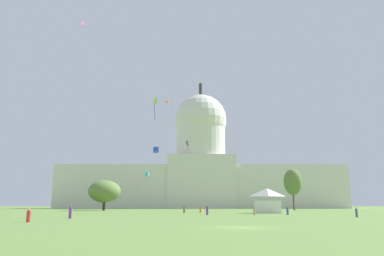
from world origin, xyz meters
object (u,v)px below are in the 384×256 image
at_px(person_denim_back_center, 288,211).
at_px(kite_green_low, 120,186).
at_px(person_tan_near_tree_west, 254,211).
at_px(kite_cyan_low, 147,174).
at_px(capitol_building, 201,171).
at_px(kite_gold_low, 210,156).
at_px(kite_pink_high, 83,23).
at_px(person_purple_mid_center, 70,213).
at_px(person_orange_lawn_far_left, 201,210).
at_px(tree_east_near, 293,182).
at_px(tree_west_near, 105,191).
at_px(event_tent, 267,201).
at_px(kite_red_low, 137,180).
at_px(person_purple_edge_east, 207,211).
at_px(kite_black_low, 187,144).
at_px(kite_lime_mid, 155,104).
at_px(kite_yellow_high, 172,104).
at_px(person_red_back_right, 29,216).
at_px(kite_orange_high, 167,102).
at_px(person_olive_back_left, 184,210).
at_px(person_denim_front_right, 356,213).
at_px(kite_blue_low, 156,150).

height_order(person_denim_back_center, kite_green_low, kite_green_low).
height_order(person_tan_near_tree_west, kite_cyan_low, kite_cyan_low).
relative_size(capitol_building, kite_gold_low, 115.50).
distance_m(kite_pink_high, kite_cyan_low, 51.20).
height_order(person_purple_mid_center, kite_gold_low, kite_gold_low).
distance_m(person_orange_lawn_far_left, kite_cyan_low, 35.31).
bearing_deg(tree_east_near, tree_west_near, -175.72).
bearing_deg(event_tent, kite_gold_low, 125.42).
relative_size(event_tent, person_tan_near_tree_west, 4.19).
height_order(kite_green_low, kite_red_low, kite_red_low).
bearing_deg(person_purple_edge_east, tree_west_near, -81.27).
distance_m(event_tent, kite_black_low, 23.73).
xyz_separation_m(kite_gold_low, kite_lime_mid, (-12.22, -43.05, 3.54)).
xyz_separation_m(kite_green_low, kite_yellow_high, (20.30, -2.09, 33.27)).
relative_size(person_purple_mid_center, kite_cyan_low, 0.48).
xyz_separation_m(person_orange_lawn_far_left, person_red_back_right, (-20.84, -47.75, -0.01)).
relative_size(event_tent, person_orange_lawn_far_left, 4.19).
distance_m(capitol_building, kite_orange_high, 42.47).
bearing_deg(person_red_back_right, person_purple_edge_east, -82.33).
bearing_deg(person_tan_near_tree_west, person_olive_back_left, 38.08).
bearing_deg(kite_cyan_low, kite_red_low, 34.81).
relative_size(person_denim_front_right, kite_cyan_low, 0.41).
relative_size(tree_west_near, kite_cyan_low, 3.99).
xyz_separation_m(person_purple_mid_center, kite_pink_high, (-9.50, 30.43, 44.93)).
bearing_deg(person_olive_back_left, kite_yellow_high, 74.43).
xyz_separation_m(person_orange_lawn_far_left, kite_blue_low, (-10.25, -8.16, 13.27)).
distance_m(tree_west_near, kite_green_low, 25.81).
distance_m(kite_lime_mid, kite_cyan_low, 57.94).
distance_m(tree_west_near, person_purple_mid_center, 71.22).
bearing_deg(tree_west_near, person_red_back_right, -83.18).
height_order(tree_east_near, person_red_back_right, tree_east_near).
bearing_deg(kite_cyan_low, kite_blue_low, -148.95).
xyz_separation_m(person_denim_front_right, kite_blue_low, (-33.10, 24.28, 13.24)).
bearing_deg(kite_blue_low, person_denim_front_right, -52.86).
height_order(kite_orange_high, kite_blue_low, kite_orange_high).
xyz_separation_m(person_denim_back_center, kite_yellow_high, (-25.89, 75.01, 41.85)).
bearing_deg(tree_west_near, kite_yellow_high, 48.61).
bearing_deg(tree_west_near, kite_pink_high, -87.97).
relative_size(kite_orange_high, kite_green_low, 1.30).
xyz_separation_m(tree_west_near, person_orange_lawn_far_left, (30.55, -33.46, -5.54)).
xyz_separation_m(person_red_back_right, kite_blue_low, (10.59, 39.58, 13.28)).
distance_m(capitol_building, kite_gold_low, 87.78).
xyz_separation_m(kite_blue_low, kite_lime_mid, (1.39, -19.32, 5.24)).
relative_size(capitol_building, person_purple_mid_center, 82.00).
bearing_deg(tree_west_near, capitol_building, 63.69).
bearing_deg(kite_lime_mid, person_orange_lawn_far_left, -85.77).
distance_m(tree_west_near, kite_orange_high, 65.66).
xyz_separation_m(person_tan_near_tree_west, kite_yellow_high, (-19.30, 76.23, 41.85)).
relative_size(tree_east_near, person_orange_lawn_far_left, 9.32).
bearing_deg(person_denim_back_center, kite_pink_high, 70.65).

